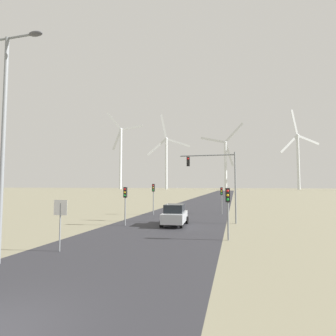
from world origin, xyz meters
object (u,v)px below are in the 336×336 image
Objects in this scene: traffic_light_mast_overhead at (216,172)px; wind_turbine_left at (166,157)px; traffic_light_post_mid_right at (222,194)px; car_approaching at (175,215)px; traffic_light_post_near_left at (125,197)px; wind_turbine_right at (298,155)px; wind_turbine_far_left at (121,153)px; traffic_light_post_near_right at (228,202)px; wind_turbine_center at (225,159)px; traffic_light_post_mid_left at (153,192)px; streetlamp at (4,118)px; stop_sign_near at (60,215)px.

traffic_light_mast_overhead is 0.10× the size of wind_turbine_left.
traffic_light_post_mid_right is 10.82m from car_approaching.
traffic_light_post_near_left is 214.05m from wind_turbine_right.
wind_turbine_right is at bearing 7.08° from wind_turbine_far_left.
wind_turbine_far_left reaches higher than car_approaching.
wind_turbine_center is at bearing 91.96° from traffic_light_post_near_right.
traffic_light_mast_overhead is at bearing -73.96° from wind_turbine_left.
traffic_light_post_mid_right is at bearing -104.58° from wind_turbine_right.
wind_turbine_center is at bearing -7.94° from wind_turbine_left.
traffic_light_post_mid_right is 186.93m from wind_turbine_center.
traffic_light_post_mid_left is at bearing 125.64° from traffic_light_post_near_right.
wind_turbine_far_left is 1.05× the size of wind_turbine_right.
traffic_light_mast_overhead reaches higher than traffic_light_post_near_left.
streetlamp is 0.16× the size of wind_turbine_right.
traffic_light_post_near_left is 8.64m from traffic_light_mast_overhead.
traffic_light_post_near_left reaches higher than traffic_light_post_near_right.
wind_turbine_far_left reaches higher than wind_turbine_center.
wind_turbine_far_left reaches higher than traffic_light_post_mid_left.
traffic_light_post_mid_left is (0.85, 20.01, -3.88)m from streetlamp.
traffic_light_post_near_right is at bearing -54.36° from traffic_light_post_mid_left.
wind_turbine_right is at bearing 75.92° from traffic_light_mast_overhead.
stop_sign_near is 220.47m from wind_turbine_left.
wind_turbine_far_left reaches higher than traffic_light_mast_overhead.
wind_turbine_center is (2.87, 208.31, 18.09)m from streetlamp.
wind_turbine_far_left is at bearing 114.82° from traffic_light_post_near_left.
stop_sign_near is at bearing -90.46° from wind_turbine_center.
traffic_light_post_mid_left is 200.07m from wind_turbine_far_left.
wind_turbine_right reaches higher than traffic_light_post_mid_right.
wind_turbine_far_left is at bearing 118.18° from traffic_light_post_mid_right.
streetlamp is 3.25× the size of traffic_light_post_mid_right.
stop_sign_near is 9.05m from traffic_light_post_near_left.
wind_turbine_left is at bearing -179.68° from wind_turbine_right.
stop_sign_near is at bearing -110.07° from traffic_light_post_mid_right.
wind_turbine_center is at bearing -172.02° from wind_turbine_right.
streetlamp is 209.11m from wind_turbine_center.
wind_turbine_far_left reaches higher than traffic_light_post_near_left.
wind_turbine_left is at bearing 103.30° from stop_sign_near.
wind_turbine_center is (88.25, 10.08, -6.81)m from wind_turbine_far_left.
streetlamp is 5.45m from stop_sign_near.
traffic_light_post_near_left is at bearing -154.64° from traffic_light_mast_overhead.
wind_turbine_left is at bearing 105.81° from traffic_light_post_near_right.
stop_sign_near is 0.04× the size of wind_turbine_left.
traffic_light_post_near_left is 0.78× the size of car_approaching.
traffic_light_post_near_right is at bearing -88.04° from wind_turbine_center.
traffic_light_post_near_left is at bearing -65.18° from wind_turbine_far_left.
traffic_light_post_near_left is 0.05× the size of wind_turbine_far_left.
streetlamp is 14.77m from car_approaching.
wind_turbine_right is at bearing 76.74° from traffic_light_post_near_right.
wind_turbine_right is at bearing 73.51° from traffic_light_post_mid_left.
traffic_light_post_near_right is (8.79, -4.00, -0.01)m from traffic_light_post_near_left.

